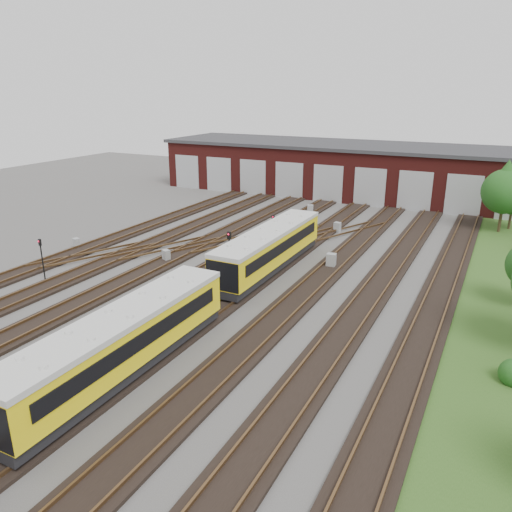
% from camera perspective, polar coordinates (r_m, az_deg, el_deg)
% --- Properties ---
extents(ground, '(120.00, 120.00, 0.00)m').
position_cam_1_polar(ground, '(30.72, -9.52, -6.56)').
color(ground, '#474542').
rests_on(ground, ground).
extents(track_network, '(30.40, 70.00, 0.33)m').
position_cam_1_polar(track_network, '(31.20, -9.15, -5.92)').
color(track_network, black).
rests_on(track_network, ground).
extents(maintenance_shed, '(51.00, 12.50, 6.35)m').
position_cam_1_polar(maintenance_shed, '(65.13, 11.68, 9.65)').
color(maintenance_shed, '#541715').
rests_on(maintenance_shed, ground).
extents(metro_train, '(2.47, 45.73, 2.84)m').
position_cam_1_polar(metro_train, '(24.28, -15.07, -9.43)').
color(metro_train, black).
rests_on(metro_train, ground).
extents(signal_mast_0, '(0.26, 0.25, 3.01)m').
position_cam_1_polar(signal_mast_0, '(38.00, -23.31, 0.20)').
color(signal_mast_0, black).
rests_on(signal_mast_0, ground).
extents(signal_mast_1, '(0.26, 0.25, 2.59)m').
position_cam_1_polar(signal_mast_1, '(36.13, -2.55, 0.43)').
color(signal_mast_1, black).
rests_on(signal_mast_1, ground).
extents(signal_mast_2, '(0.27, 0.25, 3.42)m').
position_cam_1_polar(signal_mast_2, '(35.27, -3.07, 0.83)').
color(signal_mast_2, black).
rests_on(signal_mast_2, ground).
extents(signal_mast_3, '(0.25, 0.23, 2.69)m').
position_cam_1_polar(signal_mast_3, '(42.80, 1.96, 3.44)').
color(signal_mast_3, black).
rests_on(signal_mast_3, ground).
extents(relay_cabinet_0, '(0.66, 0.60, 0.89)m').
position_cam_1_polar(relay_cabinet_0, '(44.99, -19.84, 1.37)').
color(relay_cabinet_0, '#979A9C').
rests_on(relay_cabinet_0, ground).
extents(relay_cabinet_1, '(0.72, 0.65, 1.01)m').
position_cam_1_polar(relay_cabinet_1, '(54.42, 6.22, 5.31)').
color(relay_cabinet_1, '#979A9C').
rests_on(relay_cabinet_1, ground).
extents(relay_cabinet_2, '(0.70, 0.65, 0.94)m').
position_cam_1_polar(relay_cabinet_2, '(39.75, -10.22, 0.04)').
color(relay_cabinet_2, '#979A9C').
rests_on(relay_cabinet_2, ground).
extents(relay_cabinet_3, '(0.66, 0.59, 0.96)m').
position_cam_1_polar(relay_cabinet_3, '(47.76, 9.28, 3.26)').
color(relay_cabinet_3, '#979A9C').
rests_on(relay_cabinet_3, ground).
extents(relay_cabinet_4, '(0.73, 0.63, 1.13)m').
position_cam_1_polar(relay_cabinet_4, '(38.10, 8.58, -0.54)').
color(relay_cabinet_4, '#979A9C').
rests_on(relay_cabinet_4, ground).
extents(tree_0, '(4.13, 4.13, 6.84)m').
position_cam_1_polar(tree_0, '(51.64, 26.63, 7.15)').
color(tree_0, '#352A18').
rests_on(tree_0, ground).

